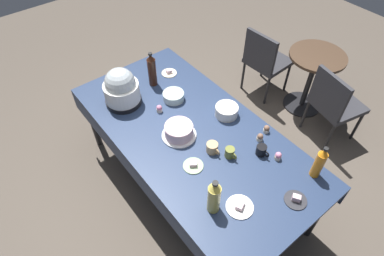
{
  "coord_description": "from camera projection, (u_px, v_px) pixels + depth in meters",
  "views": [
    {
      "loc": [
        1.35,
        -1.07,
        2.69
      ],
      "look_at": [
        0.0,
        0.0,
        0.8
      ],
      "focal_mm": 30.08,
      "sensor_mm": 36.0,
      "label": 1
    }
  ],
  "objects": [
    {
      "name": "paper_napkin_stack",
      "position": [
        116.0,
        79.0,
        3.03
      ],
      "size": [
        0.18,
        0.18,
        0.02
      ],
      "primitive_type": "cube",
      "rotation": [
        0.0,
        0.0,
        0.31
      ],
      "color": "pink",
      "rests_on": "potluck_table"
    },
    {
      "name": "soda_bottle_orange_juice",
      "position": [
        319.0,
        163.0,
        2.22
      ],
      "size": [
        0.07,
        0.07,
        0.3
      ],
      "color": "orange",
      "rests_on": "potluck_table"
    },
    {
      "name": "glass_salad_bowl",
      "position": [
        173.0,
        96.0,
        2.84
      ],
      "size": [
        0.19,
        0.19,
        0.07
      ],
      "primitive_type": "cylinder",
      "color": "#B2C6BC",
      "rests_on": "potluck_table"
    },
    {
      "name": "ground",
      "position": [
        192.0,
        183.0,
        3.15
      ],
      "size": [
        9.0,
        9.0,
        0.0
      ],
      "primitive_type": "plane",
      "color": "brown"
    },
    {
      "name": "dessert_plate_cream",
      "position": [
        169.0,
        73.0,
        3.1
      ],
      "size": [
        0.15,
        0.15,
        0.04
      ],
      "color": "beige",
      "rests_on": "potluck_table"
    },
    {
      "name": "maroon_chair_right",
      "position": [
        334.0,
        102.0,
        3.21
      ],
      "size": [
        0.52,
        0.52,
        0.85
      ],
      "color": "#333338",
      "rests_on": "ground"
    },
    {
      "name": "maroon_chair_left",
      "position": [
        265.0,
        59.0,
        3.71
      ],
      "size": [
        0.46,
        0.46,
        0.85
      ],
      "color": "#333338",
      "rests_on": "ground"
    },
    {
      "name": "cupcake_mint",
      "position": [
        278.0,
        156.0,
        2.39
      ],
      "size": [
        0.05,
        0.05,
        0.07
      ],
      "color": "beige",
      "rests_on": "potluck_table"
    },
    {
      "name": "frosted_layer_cake",
      "position": [
        179.0,
        131.0,
        2.53
      ],
      "size": [
        0.28,
        0.28,
        0.11
      ],
      "color": "silver",
      "rests_on": "potluck_table"
    },
    {
      "name": "cupcake_berry",
      "position": [
        260.0,
        137.0,
        2.52
      ],
      "size": [
        0.05,
        0.05,
        0.07
      ],
      "color": "beige",
      "rests_on": "potluck_table"
    },
    {
      "name": "coffee_mug_olive",
      "position": [
        230.0,
        153.0,
        2.4
      ],
      "size": [
        0.11,
        0.07,
        0.08
      ],
      "color": "olive",
      "rests_on": "potluck_table"
    },
    {
      "name": "dessert_plate_charcoal",
      "position": [
        296.0,
        199.0,
        2.17
      ],
      "size": [
        0.16,
        0.16,
        0.05
      ],
      "color": "#2D2D33",
      "rests_on": "potluck_table"
    },
    {
      "name": "dessert_plate_sage",
      "position": [
        193.0,
        165.0,
        2.36
      ],
      "size": [
        0.15,
        0.15,
        0.04
      ],
      "color": "#8CA87F",
      "rests_on": "potluck_table"
    },
    {
      "name": "round_cafe_table",
      "position": [
        313.0,
        72.0,
        3.53
      ],
      "size": [
        0.6,
        0.6,
        0.72
      ],
      "color": "#473323",
      "rests_on": "ground"
    },
    {
      "name": "potluck_table",
      "position": [
        192.0,
        137.0,
        2.64
      ],
      "size": [
        2.2,
        1.1,
        0.75
      ],
      "color": "navy",
      "rests_on": "ground"
    },
    {
      "name": "cupcake_vanilla",
      "position": [
        159.0,
        109.0,
        2.73
      ],
      "size": [
        0.05,
        0.05,
        0.07
      ],
      "color": "beige",
      "rests_on": "potluck_table"
    },
    {
      "name": "slow_cooker",
      "position": [
        121.0,
        89.0,
        2.72
      ],
      "size": [
        0.32,
        0.32,
        0.35
      ],
      "color": "black",
      "rests_on": "potluck_table"
    },
    {
      "name": "soda_bottle_cola",
      "position": [
        152.0,
        70.0,
        2.89
      ],
      "size": [
        0.08,
        0.08,
        0.34
      ],
      "color": "#33190F",
      "rests_on": "potluck_table"
    },
    {
      "name": "ceramic_snack_bowl",
      "position": [
        227.0,
        111.0,
        2.69
      ],
      "size": [
        0.19,
        0.19,
        0.09
      ],
      "primitive_type": "cylinder",
      "color": "silver",
      "rests_on": "potluck_table"
    },
    {
      "name": "coffee_mug_tan",
      "position": [
        213.0,
        148.0,
        2.43
      ],
      "size": [
        0.13,
        0.09,
        0.08
      ],
      "color": "tan",
      "rests_on": "potluck_table"
    },
    {
      "name": "cupcake_rose",
      "position": [
        266.0,
        129.0,
        2.57
      ],
      "size": [
        0.05,
        0.05,
        0.07
      ],
      "color": "beige",
      "rests_on": "potluck_table"
    },
    {
      "name": "coffee_mug_black",
      "position": [
        262.0,
        150.0,
        2.42
      ],
      "size": [
        0.12,
        0.08,
        0.08
      ],
      "color": "black",
      "rests_on": "potluck_table"
    },
    {
      "name": "dessert_plate_white",
      "position": [
        240.0,
        206.0,
        2.13
      ],
      "size": [
        0.19,
        0.19,
        0.04
      ],
      "color": "white",
      "rests_on": "potluck_table"
    },
    {
      "name": "soda_bottle_ginger_ale",
      "position": [
        214.0,
        197.0,
        2.03
      ],
      "size": [
        0.09,
        0.09,
        0.31
      ],
      "color": "gold",
      "rests_on": "potluck_table"
    }
  ]
}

